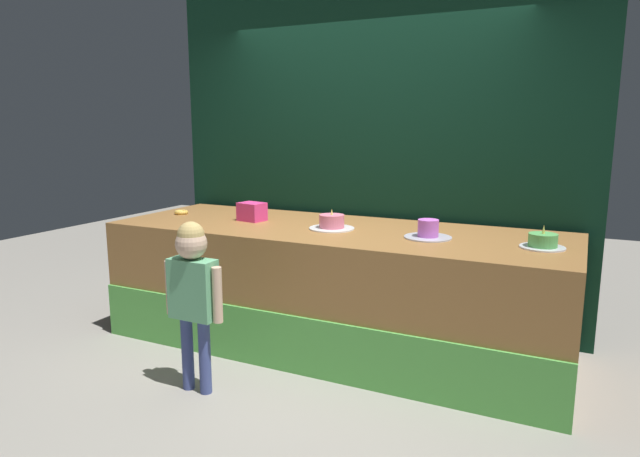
{
  "coord_description": "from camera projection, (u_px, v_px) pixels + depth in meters",
  "views": [
    {
      "loc": [
        1.68,
        -3.11,
        1.67
      ],
      "look_at": [
        -0.01,
        0.35,
        0.95
      ],
      "focal_mm": 31.06,
      "sensor_mm": 36.0,
      "label": 1
    }
  ],
  "objects": [
    {
      "name": "curtain_backdrop",
      "position": [
        369.0,
        143.0,
        4.62
      ],
      "size": [
        3.63,
        0.08,
        3.03
      ],
      "primitive_type": "cube",
      "color": "black",
      "rests_on": "ground_plane"
    },
    {
      "name": "cake_left",
      "position": [
        332.0,
        223.0,
        4.08
      ],
      "size": [
        0.33,
        0.33,
        0.15
      ],
      "color": "white",
      "rests_on": "stage_platform"
    },
    {
      "name": "child_figure",
      "position": [
        193.0,
        284.0,
        3.41
      ],
      "size": [
        0.42,
        0.19,
        1.1
      ],
      "color": "#3F4C8C",
      "rests_on": "ground_plane"
    },
    {
      "name": "ground_plane",
      "position": [
        298.0,
        373.0,
        3.78
      ],
      "size": [
        12.0,
        12.0,
        0.0
      ],
      "primitive_type": "plane",
      "color": "gray"
    },
    {
      "name": "stage_platform",
      "position": [
        334.0,
        287.0,
        4.21
      ],
      "size": [
        3.42,
        1.2,
        0.91
      ],
      "color": "#9E6B38",
      "rests_on": "ground_plane"
    },
    {
      "name": "donut",
      "position": [
        181.0,
        212.0,
        4.76
      ],
      "size": [
        0.12,
        0.12,
        0.03
      ],
      "primitive_type": "torus",
      "color": "#F2BF4C",
      "rests_on": "stage_platform"
    },
    {
      "name": "cake_right",
      "position": [
        543.0,
        242.0,
        3.45
      ],
      "size": [
        0.28,
        0.28,
        0.15
      ],
      "color": "silver",
      "rests_on": "stage_platform"
    },
    {
      "name": "pink_box",
      "position": [
        252.0,
        212.0,
        4.43
      ],
      "size": [
        0.23,
        0.19,
        0.15
      ],
      "primitive_type": "cube",
      "rotation": [
        0.0,
        0.0,
        -0.18
      ],
      "color": "#F43B8B",
      "rests_on": "stage_platform"
    },
    {
      "name": "cake_center",
      "position": [
        428.0,
        231.0,
        3.75
      ],
      "size": [
        0.32,
        0.32,
        0.13
      ],
      "color": "silver",
      "rests_on": "stage_platform"
    }
  ]
}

